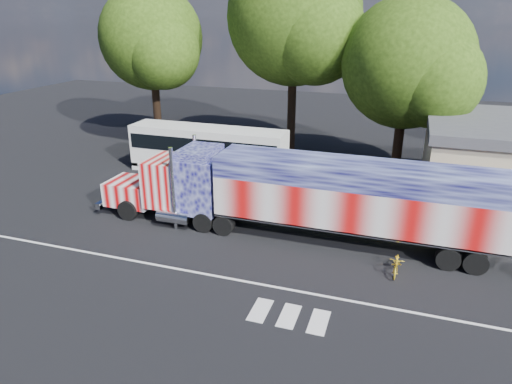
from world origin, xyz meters
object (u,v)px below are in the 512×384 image
(tree_nw_a, at_px, (152,38))
(tree_ne_a, at_px, (410,64))
(semi_truck, at_px, (302,194))
(bicycle, at_px, (397,264))
(woman, at_px, (162,207))
(coach_bus, at_px, (208,150))
(tree_n_mid, at_px, (296,18))

(tree_nw_a, relative_size, tree_ne_a, 1.09)
(semi_truck, bearing_deg, tree_nw_a, 138.83)
(semi_truck, xyz_separation_m, tree_ne_a, (4.47, 12.78, 5.52))
(tree_ne_a, bearing_deg, tree_nw_a, 174.43)
(tree_nw_a, bearing_deg, bicycle, -37.90)
(bicycle, relative_size, tree_ne_a, 0.14)
(semi_truck, height_order, woman, semi_truck)
(bicycle, xyz_separation_m, tree_ne_a, (-0.60, 15.09, 7.47))
(semi_truck, distance_m, woman, 8.18)
(coach_bus, bearing_deg, bicycle, -36.43)
(bicycle, xyz_separation_m, tree_nw_a, (-22.08, 17.19, 8.72))
(coach_bus, relative_size, tree_nw_a, 0.86)
(coach_bus, distance_m, bicycle, 17.57)
(coach_bus, distance_m, tree_nw_a, 12.83)
(tree_ne_a, bearing_deg, woman, -132.72)
(bicycle, bearing_deg, coach_bus, 145.44)
(semi_truck, relative_size, bicycle, 12.36)
(coach_bus, bearing_deg, tree_nw_a, 139.64)
(tree_n_mid, bearing_deg, tree_nw_a, -176.54)
(tree_nw_a, xyz_separation_m, tree_ne_a, (21.48, -2.09, -1.25))
(woman, height_order, bicycle, woman)
(woman, distance_m, bicycle, 13.18)
(tree_nw_a, bearing_deg, woman, -60.02)
(woman, xyz_separation_m, tree_ne_a, (12.48, 13.51, 7.04))
(semi_truck, relative_size, woman, 12.19)
(woman, height_order, tree_nw_a, tree_nw_a)
(coach_bus, xyz_separation_m, bicycle, (14.10, -10.41, -1.31))
(bicycle, relative_size, tree_nw_a, 0.13)
(coach_bus, relative_size, bicycle, 6.62)
(woman, xyz_separation_m, tree_nw_a, (-9.00, 15.61, 8.28))
(semi_truck, distance_m, tree_ne_a, 14.62)
(tree_nw_a, bearing_deg, semi_truck, -41.17)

